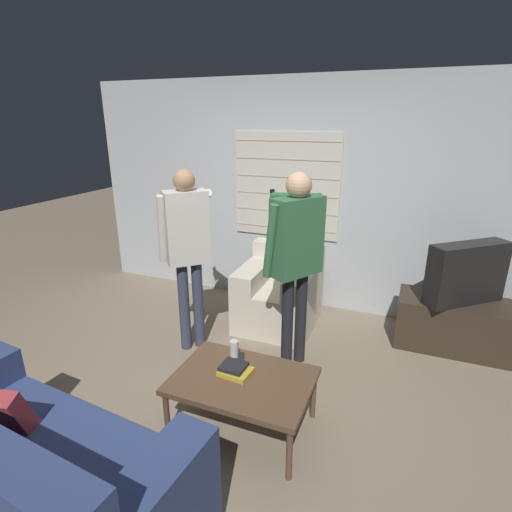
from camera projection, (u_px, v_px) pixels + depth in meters
name	position (u px, v px, depth m)	size (l,w,h in m)	color
ground_plane	(219.00, 401.00, 3.14)	(16.00, 16.00, 0.00)	#7F705B
wall_back	(297.00, 196.00, 4.51)	(5.20, 0.08, 2.55)	#ADB2B7
couch_blue	(25.00, 479.00, 2.05)	(1.85, 0.99, 0.93)	navy
armchair_beige	(280.00, 293.00, 4.27)	(0.79, 0.87, 0.82)	beige
coffee_table	(243.00, 383.00, 2.76)	(0.95, 0.67, 0.42)	brown
tv_stand	(457.00, 325.00, 3.81)	(1.10, 0.50, 0.49)	#33281E
tv	(466.00, 273.00, 3.64)	(0.71, 0.66, 0.57)	black
person_left_standing	(187.00, 241.00, 3.58)	(0.47, 0.78, 1.71)	#33384C
person_right_standing	(296.00, 248.00, 3.30)	(0.63, 0.81, 1.72)	black
book_stack	(235.00, 370.00, 2.79)	(0.23, 0.19, 0.06)	gold
soda_can	(234.00, 348.00, 2.99)	(0.07, 0.07, 0.13)	silver
spare_remote	(241.00, 358.00, 2.96)	(0.08, 0.14, 0.02)	black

